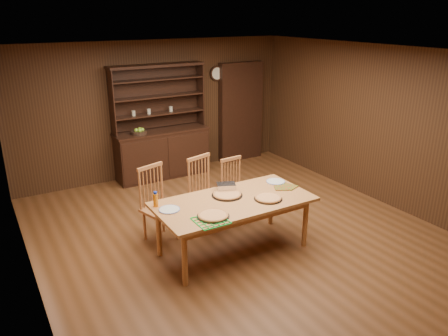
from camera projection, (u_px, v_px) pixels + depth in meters
floor at (236, 233)px, 6.46m from camera, size 6.00×6.00×0.00m
room_shell at (238, 129)px, 5.92m from camera, size 6.00×6.00×6.00m
china_hutch at (162, 147)px, 8.49m from camera, size 1.84×0.52×2.17m
doorway at (240, 112)px, 9.36m from camera, size 1.00×0.18×2.10m
wall_clock at (217, 73)px, 8.85m from camera, size 0.30×0.05×0.30m
dining_table at (234, 205)px, 5.76m from camera, size 2.08×1.04×0.75m
chair_left at (156, 201)px, 6.14m from camera, size 0.55×0.53×1.09m
chair_center at (204, 190)px, 6.48m from camera, size 0.55×0.53×1.10m
chair_right at (234, 186)px, 6.82m from camera, size 0.42×0.40×0.96m
pizza_left at (213, 215)px, 5.27m from camera, size 0.40×0.40×0.04m
pizza_right at (268, 198)px, 5.76m from camera, size 0.38×0.38×0.04m
pizza_center at (227, 194)px, 5.87m from camera, size 0.42×0.42×0.04m
cooling_rack at (211, 220)px, 5.16m from camera, size 0.45×0.45×0.02m
plate_left at (169, 209)px, 5.44m from camera, size 0.27×0.27×0.02m
plate_right at (276, 181)px, 6.34m from camera, size 0.27×0.27×0.02m
foil_dish at (226, 187)px, 6.03m from camera, size 0.30×0.26×0.10m
juice_bottle at (156, 200)px, 5.52m from camera, size 0.06×0.06×0.20m
pot_holder_a at (289, 187)px, 6.15m from camera, size 0.26×0.26×0.02m
pot_holder_b at (281, 188)px, 6.11m from camera, size 0.25×0.25×0.01m
fruit_bowl at (139, 132)px, 8.08m from camera, size 0.30×0.30×0.12m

